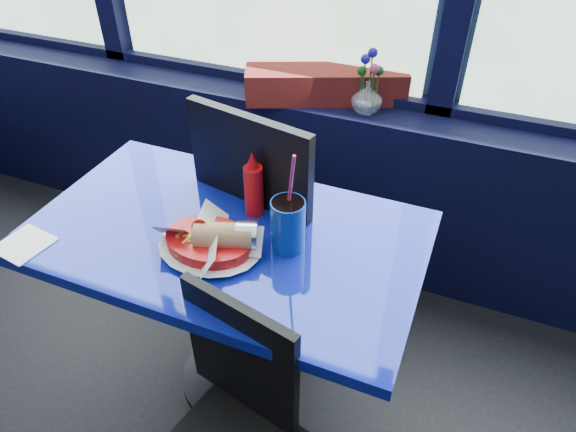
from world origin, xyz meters
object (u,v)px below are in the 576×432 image
object	(u,v)px
chair_near_back	(262,209)
flower_vase	(367,94)
planter_box	(326,85)
near_table	(229,274)
soda_cup	(288,224)
chair_near_front	(235,423)
ketchup_bottle	(254,187)
food_basket	(211,241)

from	to	relation	value
chair_near_back	flower_vase	world-z (taller)	same
chair_near_back	planter_box	size ratio (longest dim) A/B	1.60
near_table	chair_near_back	distance (m)	0.31
flower_vase	soda_cup	xyz separation A→B (m)	(-0.00, -0.82, -0.04)
planter_box	chair_near_front	bearing A→B (deg)	-103.62
chair_near_front	ketchup_bottle	xyz separation A→B (m)	(-0.18, 0.53, 0.37)
planter_box	flower_vase	xyz separation A→B (m)	(0.19, -0.05, 0.01)
planter_box	chair_near_back	bearing A→B (deg)	-116.78
chair_near_front	soda_cup	size ratio (longest dim) A/B	2.44
near_table	chair_near_front	size ratio (longest dim) A/B	1.45
chair_near_back	food_basket	bearing A→B (deg)	105.98
planter_box	near_table	bearing A→B (deg)	-113.90
flower_vase	soda_cup	distance (m)	0.82
chair_near_front	ketchup_bottle	world-z (taller)	ketchup_bottle
near_table	ketchup_bottle	world-z (taller)	ketchup_bottle
chair_near_front	planter_box	world-z (taller)	planter_box
food_basket	ketchup_bottle	bearing A→B (deg)	84.95
planter_box	soda_cup	bearing A→B (deg)	-100.69
planter_box	ketchup_bottle	distance (m)	0.76
chair_near_front	food_basket	world-z (taller)	food_basket
planter_box	food_basket	size ratio (longest dim) A/B	2.28
chair_near_back	flower_vase	size ratio (longest dim) A/B	4.10
food_basket	soda_cup	size ratio (longest dim) A/B	0.85
chair_near_front	flower_vase	size ratio (longest dim) A/B	3.21
chair_near_front	ketchup_bottle	size ratio (longest dim) A/B	3.69
chair_near_back	soda_cup	bearing A→B (deg)	139.04
near_table	chair_near_front	world-z (taller)	chair_near_front
chair_near_front	soda_cup	world-z (taller)	soda_cup
chair_near_front	planter_box	size ratio (longest dim) A/B	1.25
chair_near_front	food_basket	bearing A→B (deg)	137.14
near_table	flower_vase	distance (m)	0.91
chair_near_front	soda_cup	bearing A→B (deg)	105.91
chair_near_front	chair_near_back	world-z (taller)	chair_near_back
planter_box	flower_vase	world-z (taller)	flower_vase
planter_box	soda_cup	xyz separation A→B (m)	(0.19, -0.87, -0.03)
planter_box	soda_cup	world-z (taller)	soda_cup
flower_vase	ketchup_bottle	size ratio (longest dim) A/B	1.15
flower_vase	chair_near_front	bearing A→B (deg)	-89.14
chair_near_front	ketchup_bottle	bearing A→B (deg)	121.62
chair_near_front	chair_near_back	size ratio (longest dim) A/B	0.78
food_basket	flower_vase	bearing A→B (deg)	83.10
soda_cup	flower_vase	bearing A→B (deg)	89.75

